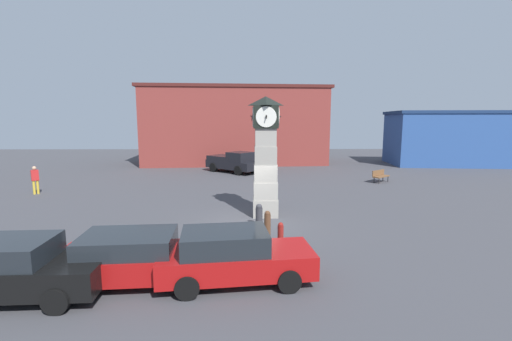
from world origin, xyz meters
TOP-DOWN VIEW (x-y plane):
  - ground_plane at (0.00, 0.00)m, footprint 79.60×79.60m
  - clock_tower at (0.72, 1.04)m, footprint 1.44×1.51m
  - bollard_near_tower at (1.07, -4.85)m, footprint 0.27×0.27m
  - bollard_mid_row at (1.05, -3.67)m, footprint 0.21×0.21m
  - bollard_far_row at (0.66, -2.26)m, footprint 0.25×0.25m
  - bollard_end_row at (0.38, -0.63)m, footprint 0.30×0.30m
  - car_navy_sedan at (-6.09, -6.67)m, footprint 4.52×2.07m
  - car_near_tower at (-3.16, -5.83)m, footprint 4.72×2.25m
  - car_by_building at (-0.47, -5.87)m, footprint 4.49×2.22m
  - pickup_truck at (-1.55, 14.93)m, footprint 5.11×4.83m
  - bench at (9.61, 9.83)m, footprint 1.56×1.44m
  - pedestrian_near_bench at (-13.37, 6.01)m, footprint 0.46×0.44m
  - warehouse_blue_far at (-1.69, 21.99)m, footprint 19.74×9.08m
  - storefront_low_left at (20.23, 20.06)m, footprint 11.91×7.34m

SIDE VIEW (x-z plane):
  - ground_plane at x=0.00m, z-range 0.00..0.00m
  - bollard_near_tower at x=1.07m, z-range 0.01..0.91m
  - bollard_end_row at x=0.38m, z-range 0.01..0.98m
  - bench at x=9.61m, z-range 0.07..0.97m
  - bollard_mid_row at x=1.05m, z-range 0.01..1.07m
  - bollard_far_row at x=0.66m, z-range 0.01..1.11m
  - car_near_tower at x=-3.16m, z-range 0.03..1.45m
  - car_by_building at x=-0.47m, z-range 0.01..1.53m
  - car_navy_sedan at x=-6.09m, z-range 0.01..1.56m
  - pickup_truck at x=-1.55m, z-range 0.00..1.85m
  - pedestrian_near_bench at x=-13.37m, z-range 0.13..1.89m
  - storefront_low_left at x=20.23m, z-range 0.01..5.51m
  - clock_tower at x=0.72m, z-range 0.00..5.66m
  - warehouse_blue_far at x=-1.69m, z-range 0.01..8.03m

